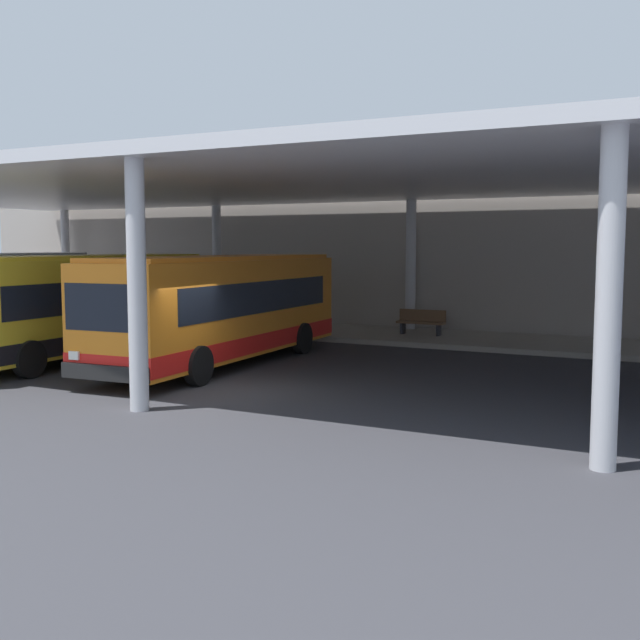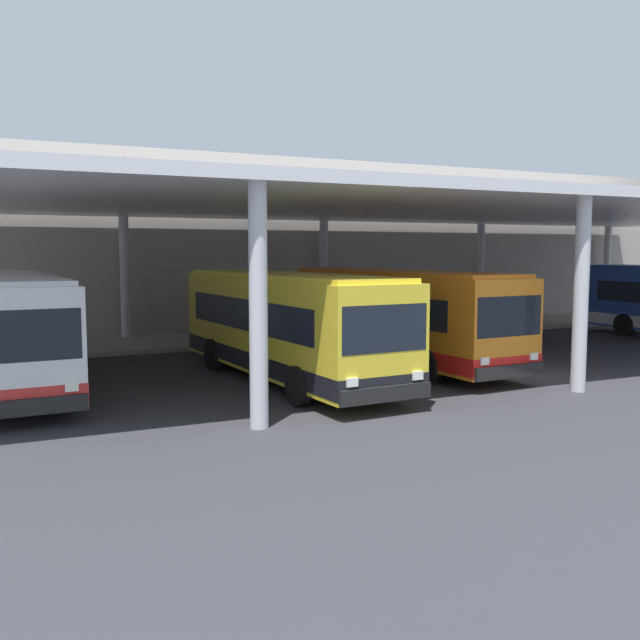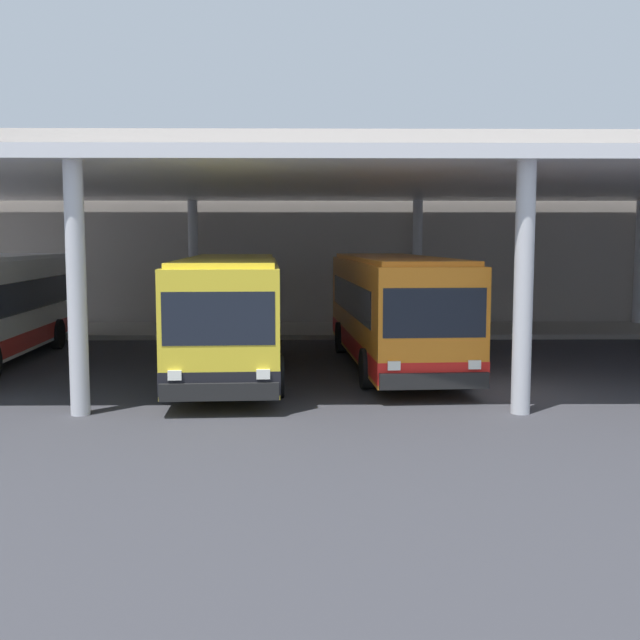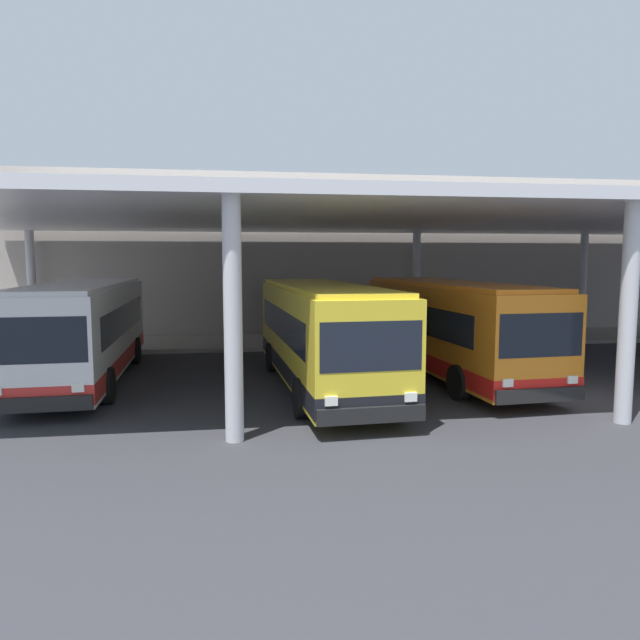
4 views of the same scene
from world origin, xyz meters
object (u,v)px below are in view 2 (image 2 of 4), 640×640
(bus_second_bay, at_px, (286,325))
(bus_middle_bay, at_px, (398,316))
(bus_nearest_bay, at_px, (7,330))
(bench_waiting, at_px, (360,319))

(bus_second_bay, bearing_deg, bus_middle_bay, 14.30)
(bus_middle_bay, bearing_deg, bus_nearest_bay, 175.73)
(bus_second_bay, distance_m, bus_middle_bay, 4.69)
(bus_middle_bay, height_order, bench_waiting, bus_middle_bay)
(bus_nearest_bay, distance_m, bus_second_bay, 7.71)
(bus_nearest_bay, distance_m, bus_middle_bay, 12.01)
(bus_second_bay, xyz_separation_m, bench_waiting, (7.66, 9.45, -0.99))
(bus_nearest_bay, relative_size, bench_waiting, 5.90)
(bus_nearest_bay, xyz_separation_m, bus_second_bay, (7.43, -2.05, 0.00))
(bus_middle_bay, bearing_deg, bus_second_bay, -165.70)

